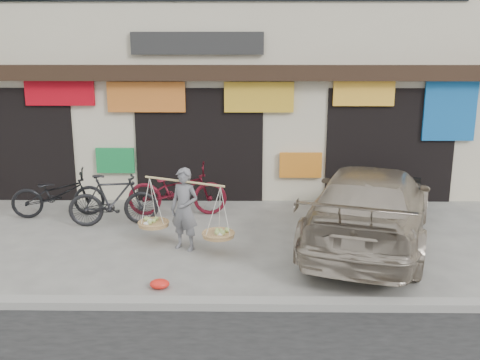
{
  "coord_description": "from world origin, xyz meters",
  "views": [
    {
      "loc": [
        1.13,
        -8.96,
        3.61
      ],
      "look_at": [
        1.0,
        0.9,
        1.16
      ],
      "focal_mm": 40.0,
      "sensor_mm": 36.0,
      "label": 1
    }
  ],
  "objects_px": {
    "street_vendor": "(185,213)",
    "suv": "(370,206)",
    "bike_1": "(113,200)",
    "bike_2": "(177,190)",
    "bike_0": "(58,194)"
  },
  "relations": [
    {
      "from": "bike_1",
      "to": "bike_2",
      "type": "height_order",
      "value": "bike_2"
    },
    {
      "from": "street_vendor",
      "to": "bike_2",
      "type": "bearing_deg",
      "value": 125.93
    },
    {
      "from": "street_vendor",
      "to": "bike_0",
      "type": "distance_m",
      "value": 3.55
    },
    {
      "from": "bike_2",
      "to": "street_vendor",
      "type": "bearing_deg",
      "value": -172.81
    },
    {
      "from": "street_vendor",
      "to": "bike_0",
      "type": "bearing_deg",
      "value": 172.29
    },
    {
      "from": "street_vendor",
      "to": "bike_1",
      "type": "xyz_separation_m",
      "value": [
        -1.63,
        1.32,
        -0.15
      ]
    },
    {
      "from": "bike_1",
      "to": "bike_2",
      "type": "xyz_separation_m",
      "value": [
        1.23,
        0.76,
        0.02
      ]
    },
    {
      "from": "bike_0",
      "to": "bike_2",
      "type": "height_order",
      "value": "bike_2"
    },
    {
      "from": "bike_0",
      "to": "bike_1",
      "type": "distance_m",
      "value": 1.48
    },
    {
      "from": "bike_0",
      "to": "bike_2",
      "type": "bearing_deg",
      "value": -98.53
    },
    {
      "from": "street_vendor",
      "to": "suv",
      "type": "xyz_separation_m",
      "value": [
        3.44,
        0.36,
        0.04
      ]
    },
    {
      "from": "bike_0",
      "to": "bike_1",
      "type": "bearing_deg",
      "value": -125.91
    },
    {
      "from": "bike_1",
      "to": "suv",
      "type": "bearing_deg",
      "value": -110.09
    },
    {
      "from": "bike_2",
      "to": "bike_0",
      "type": "bearing_deg",
      "value": 89.84
    },
    {
      "from": "street_vendor",
      "to": "suv",
      "type": "distance_m",
      "value": 3.46
    }
  ]
}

